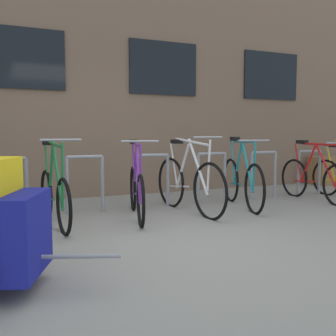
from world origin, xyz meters
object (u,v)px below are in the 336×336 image
(bicycle_red, at_px, (315,178))
(bicycle_white, at_px, (189,183))
(planter_box, at_px, (327,170))
(bicycle_teal, at_px, (242,181))
(bicycle_purple, at_px, (137,189))
(bicycle_green, at_px, (54,194))

(bicycle_red, bearing_deg, bicycle_white, 179.83)
(bicycle_red, height_order, planter_box, bicycle_red)
(bicycle_white, relative_size, planter_box, 2.53)
(bicycle_teal, height_order, bicycle_red, bicycle_teal)
(bicycle_purple, distance_m, bicycle_red, 3.07)
(bicycle_purple, height_order, bicycle_green, bicycle_green)
(bicycle_red, xyz_separation_m, planter_box, (1.78, 1.47, -0.07))
(bicycle_white, relative_size, bicycle_red, 1.04)
(bicycle_teal, relative_size, bicycle_green, 1.04)
(bicycle_teal, distance_m, bicycle_green, 2.73)
(bicycle_white, distance_m, bicycle_red, 2.29)
(bicycle_purple, height_order, planter_box, bicycle_purple)
(bicycle_purple, relative_size, bicycle_white, 0.92)
(bicycle_purple, relative_size, planter_box, 2.34)
(planter_box, bearing_deg, bicycle_purple, -162.91)
(bicycle_white, distance_m, planter_box, 4.33)
(bicycle_green, distance_m, planter_box, 6.09)
(bicycle_green, bearing_deg, bicycle_red, 0.54)
(bicycle_purple, xyz_separation_m, bicycle_white, (0.77, 0.02, 0.04))
(planter_box, bearing_deg, bicycle_red, -140.43)
(bicycle_purple, xyz_separation_m, planter_box, (4.85, 1.49, -0.07))
(bicycle_teal, height_order, bicycle_green, bicycle_teal)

